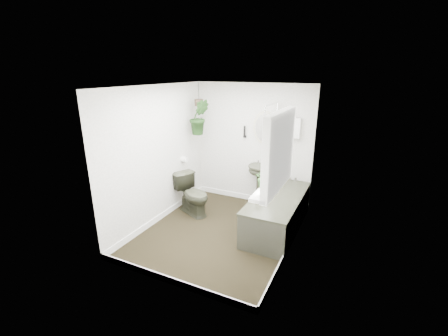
% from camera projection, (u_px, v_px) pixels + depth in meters
% --- Properties ---
extents(floor, '(2.30, 2.80, 0.02)m').
position_uv_depth(floor, '(220.00, 232.00, 4.90)').
color(floor, black).
rests_on(floor, ground).
extents(ceiling, '(2.30, 2.80, 0.02)m').
position_uv_depth(ceiling, '(219.00, 85.00, 4.17)').
color(ceiling, white).
rests_on(ceiling, ground).
extents(wall_back, '(2.30, 0.02, 2.30)m').
position_uv_depth(wall_back, '(252.00, 145.00, 5.74)').
color(wall_back, white).
rests_on(wall_back, ground).
extents(wall_front, '(2.30, 0.02, 2.30)m').
position_uv_depth(wall_front, '(163.00, 199.00, 3.33)').
color(wall_front, white).
rests_on(wall_front, ground).
extents(wall_left, '(0.02, 2.80, 2.30)m').
position_uv_depth(wall_left, '(158.00, 155.00, 5.01)').
color(wall_left, white).
rests_on(wall_left, ground).
extents(wall_right, '(0.02, 2.80, 2.30)m').
position_uv_depth(wall_right, '(296.00, 176.00, 4.06)').
color(wall_right, white).
rests_on(wall_right, ground).
extents(skirting, '(2.30, 2.80, 0.10)m').
position_uv_depth(skirting, '(220.00, 229.00, 4.88)').
color(skirting, white).
rests_on(skirting, floor).
extents(bathtub, '(0.72, 1.72, 0.58)m').
position_uv_depth(bathtub, '(277.00, 213.00, 4.90)').
color(bathtub, '#313325').
rests_on(bathtub, floor).
extents(bath_screen, '(0.04, 0.72, 1.40)m').
position_uv_depth(bath_screen, '(270.00, 145.00, 5.15)').
color(bath_screen, silver).
rests_on(bath_screen, bathtub).
extents(shower_box, '(0.20, 0.10, 0.35)m').
position_uv_depth(shower_box, '(295.00, 128.00, 5.23)').
color(shower_box, white).
rests_on(shower_box, wall_back).
extents(oval_mirror, '(0.46, 0.03, 0.62)m').
position_uv_depth(oval_mirror, '(265.00, 128.00, 5.49)').
color(oval_mirror, beige).
rests_on(oval_mirror, wall_back).
extents(wall_sconce, '(0.04, 0.04, 0.22)m').
position_uv_depth(wall_sconce, '(244.00, 132.00, 5.68)').
color(wall_sconce, black).
rests_on(wall_sconce, wall_back).
extents(toilet_roll_holder, '(0.11, 0.11, 0.11)m').
position_uv_depth(toilet_roll_holder, '(184.00, 159.00, 5.66)').
color(toilet_roll_holder, white).
rests_on(toilet_roll_holder, wall_left).
extents(window_recess, '(0.08, 1.00, 0.90)m').
position_uv_depth(window_recess, '(279.00, 152.00, 3.33)').
color(window_recess, white).
rests_on(window_recess, wall_right).
extents(window_sill, '(0.18, 1.00, 0.04)m').
position_uv_depth(window_sill, '(271.00, 186.00, 3.49)').
color(window_sill, white).
rests_on(window_sill, wall_right).
extents(window_blinds, '(0.01, 0.86, 0.76)m').
position_uv_depth(window_blinds, '(275.00, 151.00, 3.35)').
color(window_blinds, white).
rests_on(window_blinds, wall_right).
extents(toilet, '(0.82, 0.67, 0.73)m').
position_uv_depth(toilet, '(193.00, 194.00, 5.43)').
color(toilet, '#313325').
rests_on(toilet, floor).
extents(pedestal_sink, '(0.52, 0.46, 0.82)m').
position_uv_depth(pedestal_sink, '(260.00, 186.00, 5.71)').
color(pedestal_sink, '#313325').
rests_on(pedestal_sink, floor).
extents(sill_plant, '(0.26, 0.24, 0.23)m').
position_uv_depth(sill_plant, '(264.00, 178.00, 3.36)').
color(sill_plant, black).
rests_on(sill_plant, window_sill).
extents(hanging_plant, '(0.46, 0.45, 0.66)m').
position_uv_depth(hanging_plant, '(199.00, 117.00, 5.55)').
color(hanging_plant, black).
rests_on(hanging_plant, ceiling).
extents(soap_bottle, '(0.10, 0.10, 0.19)m').
position_uv_depth(soap_bottle, '(259.00, 196.00, 4.58)').
color(soap_bottle, '#2C2324').
rests_on(soap_bottle, bathtub).
extents(hanging_pot, '(0.16, 0.16, 0.12)m').
position_uv_depth(hanging_pot, '(199.00, 102.00, 5.47)').
color(hanging_pot, '#3A2C21').
rests_on(hanging_pot, ceiling).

